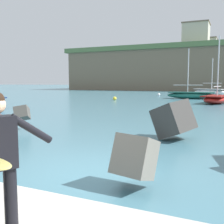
# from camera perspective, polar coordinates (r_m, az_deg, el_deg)

# --- Properties ---
(ground_plane) EXTENTS (400.00, 400.00, 0.00)m
(ground_plane) POSITION_cam_1_polar(r_m,az_deg,el_deg) (6.58, -4.20, -12.53)
(ground_plane) COLOR #42707F
(breakwater_jetty) EXTENTS (26.64, 7.17, 2.76)m
(breakwater_jetty) POSITION_cam_1_polar(r_m,az_deg,el_deg) (7.26, 13.76, -0.97)
(breakwater_jetty) COLOR #4C4944
(breakwater_jetty) RESTS_ON ground
(boat_near_left) EXTENTS (6.16, 1.76, 6.38)m
(boat_near_left) POSITION_cam_1_polar(r_m,az_deg,el_deg) (36.52, 16.18, 3.42)
(boat_near_left) COLOR #1E6656
(boat_near_left) RESTS_ON ground
(boat_near_right) EXTENTS (5.54, 4.09, 5.80)m
(boat_near_right) POSITION_cam_1_polar(r_m,az_deg,el_deg) (45.70, 19.63, 3.95)
(boat_near_right) COLOR white
(boat_near_right) RESTS_ON ground
(boat_mid_right) EXTENTS (2.98, 4.93, 6.70)m
(boat_mid_right) POSITION_cam_1_polar(r_m,az_deg,el_deg) (29.22, 20.89, 2.58)
(boat_mid_right) COLOR maroon
(boat_mid_right) RESTS_ON ground
(mooring_buoy_inner) EXTENTS (0.44, 0.44, 0.44)m
(mooring_buoy_inner) POSITION_cam_1_polar(r_m,az_deg,el_deg) (42.95, 9.73, 3.59)
(mooring_buoy_inner) COLOR silver
(mooring_buoy_inner) RESTS_ON ground
(mooring_buoy_outer) EXTENTS (0.44, 0.44, 0.44)m
(mooring_buoy_outer) POSITION_cam_1_polar(r_m,az_deg,el_deg) (32.31, 0.56, 2.85)
(mooring_buoy_outer) COLOR yellow
(mooring_buoy_outer) RESTS_ON ground
(station_building_west) EXTENTS (6.84, 6.82, 6.25)m
(station_building_west) POSITION_cam_1_polar(r_m,az_deg,el_deg) (78.78, 17.14, 15.06)
(station_building_west) COLOR #B2ADA3
(station_building_west) RESTS_ON headland_bluff
(station_building_east) EXTENTS (4.39, 5.97, 4.45)m
(station_building_east) POSITION_cam_1_polar(r_m,az_deg,el_deg) (93.58, 19.67, 12.97)
(station_building_east) COLOR #B2ADA3
(station_building_east) RESTS_ON headland_bluff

